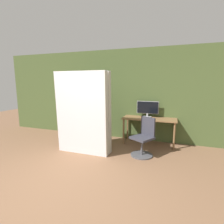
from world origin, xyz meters
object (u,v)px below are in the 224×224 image
(monitor, at_px, (148,109))
(mattress_near, at_px, (82,113))
(bookshelf, at_px, (77,107))
(office_chair, at_px, (144,140))
(mattress_far, at_px, (86,112))

(monitor, bearing_deg, mattress_near, -135.01)
(monitor, relative_size, bookshelf, 0.33)
(office_chair, height_order, mattress_near, mattress_near)
(mattress_near, bearing_deg, mattress_far, 90.00)
(monitor, distance_m, office_chair, 1.17)
(office_chair, distance_m, mattress_far, 1.57)
(bookshelf, xyz_separation_m, mattress_far, (0.94, -1.16, 0.07))
(monitor, height_order, mattress_near, mattress_near)
(office_chair, bearing_deg, monitor, 93.93)
(bookshelf, xyz_separation_m, mattress_near, (0.94, -1.36, 0.07))
(monitor, xyz_separation_m, mattress_near, (-1.36, -1.36, 0.01))
(office_chair, height_order, bookshelf, bookshelf)
(office_chair, distance_m, bookshelf, 2.63)
(mattress_near, bearing_deg, office_chair, 14.59)
(mattress_near, relative_size, mattress_far, 1.00)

